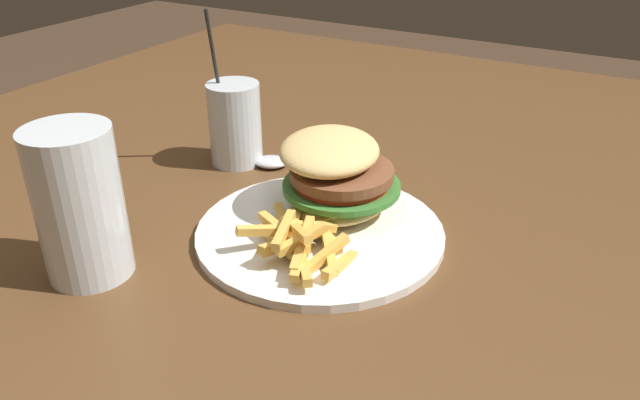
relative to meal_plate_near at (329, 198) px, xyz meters
name	(u,v)px	position (x,y,z in m)	size (l,w,h in m)	color
dining_table	(271,292)	(-0.02, 0.07, -0.14)	(1.60, 1.34, 0.76)	brown
meal_plate_near	(329,198)	(0.00, 0.00, 0.00)	(0.28, 0.28, 0.10)	white
beer_glass	(80,209)	(-0.20, 0.16, 0.04)	(0.08, 0.08, 0.16)	silver
juice_glass	(235,127)	(0.09, 0.20, 0.02)	(0.07, 0.07, 0.21)	silver
spoon	(278,162)	(0.10, 0.14, -0.03)	(0.09, 0.14, 0.01)	silver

